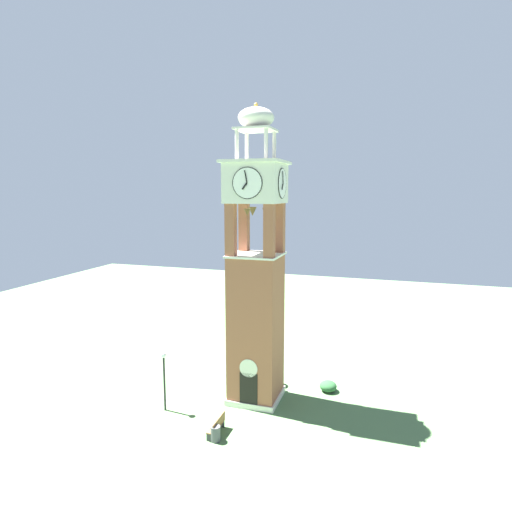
{
  "coord_description": "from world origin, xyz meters",
  "views": [
    {
      "loc": [
        7.65,
        -23.82,
        12.76
      ],
      "look_at": [
        0.0,
        0.0,
        8.99
      ],
      "focal_mm": 29.94,
      "sensor_mm": 36.0,
      "label": 1
    }
  ],
  "objects_px": {
    "lamp_post": "(164,369)",
    "trash_bin": "(215,434)",
    "park_bench": "(217,426)",
    "clock_tower": "(256,285)"
  },
  "relations": [
    {
      "from": "lamp_post",
      "to": "trash_bin",
      "type": "distance_m",
      "value": 5.0
    },
    {
      "from": "lamp_post",
      "to": "trash_bin",
      "type": "xyz_separation_m",
      "value": [
        4.06,
        -1.99,
        -2.12
      ]
    },
    {
      "from": "clock_tower",
      "to": "park_bench",
      "type": "relative_size",
      "value": 11.07
    },
    {
      "from": "clock_tower",
      "to": "park_bench",
      "type": "distance_m",
      "value": 8.11
    },
    {
      "from": "clock_tower",
      "to": "park_bench",
      "type": "xyz_separation_m",
      "value": [
        -0.76,
        -4.44,
        -6.75
      ]
    },
    {
      "from": "park_bench",
      "to": "trash_bin",
      "type": "height_order",
      "value": "park_bench"
    },
    {
      "from": "clock_tower",
      "to": "lamp_post",
      "type": "relative_size",
      "value": 4.92
    },
    {
      "from": "park_bench",
      "to": "lamp_post",
      "type": "height_order",
      "value": "lamp_post"
    },
    {
      "from": "park_bench",
      "to": "lamp_post",
      "type": "xyz_separation_m",
      "value": [
        -3.9,
        1.4,
        2.04
      ]
    },
    {
      "from": "clock_tower",
      "to": "lamp_post",
      "type": "xyz_separation_m",
      "value": [
        -4.66,
        -3.04,
        -4.71
      ]
    }
  ]
}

